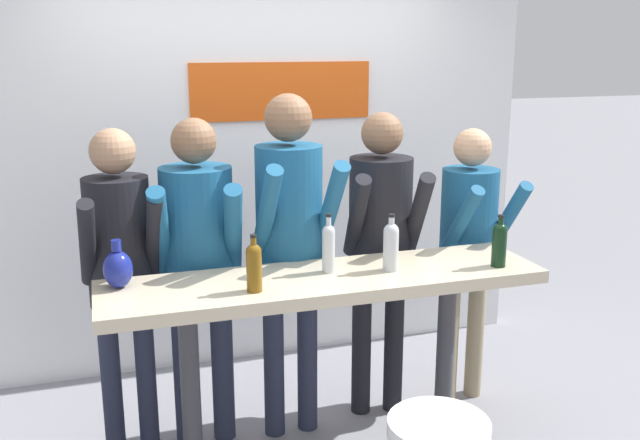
# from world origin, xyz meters

# --- Properties ---
(back_wall) EXTENTS (3.69, 0.12, 2.63)m
(back_wall) POSITION_xyz_m (0.00, 1.47, 1.32)
(back_wall) COLOR white
(back_wall) RESTS_ON ground_plane
(tasting_table) EXTENTS (2.09, 0.52, 1.03)m
(tasting_table) POSITION_xyz_m (0.00, 0.00, 0.84)
(tasting_table) COLOR beige
(tasting_table) RESTS_ON ground_plane
(person_far_left) EXTENTS (0.40, 0.52, 1.70)m
(person_far_left) POSITION_xyz_m (-0.91, 0.49, 1.06)
(person_far_left) COLOR #23283D
(person_far_left) RESTS_ON ground_plane
(person_left) EXTENTS (0.49, 0.59, 1.74)m
(person_left) POSITION_xyz_m (-0.52, 0.47, 1.08)
(person_left) COLOR #23283D
(person_left) RESTS_ON ground_plane
(person_center_left) EXTENTS (0.42, 0.55, 1.85)m
(person_center_left) POSITION_xyz_m (-0.06, 0.41, 1.16)
(person_center_left) COLOR #23283D
(person_center_left) RESTS_ON ground_plane
(person_center) EXTENTS (0.47, 0.58, 1.73)m
(person_center) POSITION_xyz_m (0.47, 0.47, 1.08)
(person_center) COLOR black
(person_center) RESTS_ON ground_plane
(person_center_right) EXTENTS (0.41, 0.52, 1.63)m
(person_center_right) POSITION_xyz_m (1.02, 0.46, 1.02)
(person_center_right) COLOR gray
(person_center_right) RESTS_ON ground_plane
(wine_bottle_0) EXTENTS (0.07, 0.07, 0.26)m
(wine_bottle_0) POSITION_xyz_m (0.85, -0.12, 1.15)
(wine_bottle_0) COLOR black
(wine_bottle_0) RESTS_ON tasting_table
(wine_bottle_1) EXTENTS (0.06, 0.06, 0.29)m
(wine_bottle_1) POSITION_xyz_m (0.03, 0.04, 1.16)
(wine_bottle_1) COLOR #B7BCC1
(wine_bottle_1) RESTS_ON tasting_table
(wine_bottle_2) EXTENTS (0.07, 0.07, 0.28)m
(wine_bottle_2) POSITION_xyz_m (0.32, -0.02, 1.16)
(wine_bottle_2) COLOR #B7BCC1
(wine_bottle_2) RESTS_ON tasting_table
(wine_bottle_3) EXTENTS (0.07, 0.07, 0.26)m
(wine_bottle_3) POSITION_xyz_m (-0.36, -0.11, 1.15)
(wine_bottle_3) COLOR brown
(wine_bottle_3) RESTS_ON tasting_table
(decorative_vase) EXTENTS (0.13, 0.13, 0.22)m
(decorative_vase) POSITION_xyz_m (-0.93, 0.12, 1.12)
(decorative_vase) COLOR navy
(decorative_vase) RESTS_ON tasting_table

